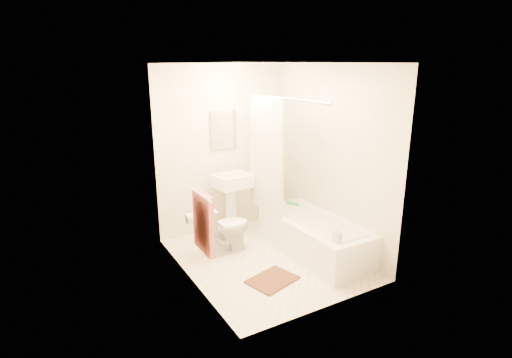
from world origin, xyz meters
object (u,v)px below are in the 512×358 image
sink (232,202)px  bath_mat (272,280)px  toilet (225,228)px  soap_bottle (337,235)px  bathtub (314,237)px

sink → bath_mat: (-0.22, -1.44, -0.48)m
toilet → bath_mat: 1.01m
soap_bottle → bath_mat: bearing=153.4°
bathtub → bath_mat: (-0.85, -0.33, -0.22)m
bath_mat → soap_bottle: size_ratio=3.12×
toilet → bath_mat: bearing=-174.3°
bathtub → bath_mat: bathtub is taller
bathtub → bath_mat: 0.94m
sink → bath_mat: 1.53m
bath_mat → sink: bearing=81.5°
toilet → soap_bottle: 1.52m
sink → bath_mat: bearing=-104.2°
sink → bath_mat: size_ratio=1.81×
bath_mat → toilet: bearing=98.4°
sink → soap_bottle: bearing=-81.8°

